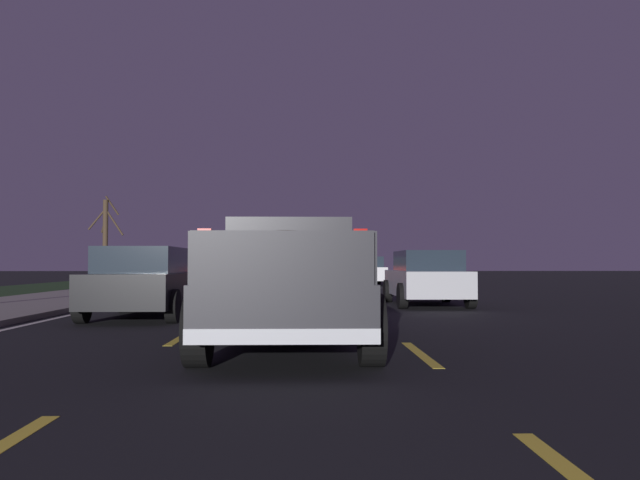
# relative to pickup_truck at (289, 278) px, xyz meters

# --- Properties ---
(ground) EXTENTS (144.00, 144.00, 0.00)m
(ground) POSITION_rel_pickup_truck_xyz_m (17.81, -0.00, -0.98)
(ground) COLOR black
(sidewalk_shoulder) EXTENTS (108.00, 4.00, 0.12)m
(sidewalk_shoulder) POSITION_rel_pickup_truck_xyz_m (17.81, 7.45, -0.92)
(sidewalk_shoulder) COLOR gray
(sidewalk_shoulder) RESTS_ON ground
(lane_markings) EXTENTS (108.00, 7.04, 0.01)m
(lane_markings) POSITION_rel_pickup_truck_xyz_m (21.02, 3.03, -0.98)
(lane_markings) COLOR yellow
(lane_markings) RESTS_ON ground
(pickup_truck) EXTENTS (5.42, 2.28, 1.87)m
(pickup_truck) POSITION_rel_pickup_truck_xyz_m (0.00, 0.00, 0.00)
(pickup_truck) COLOR #232328
(pickup_truck) RESTS_ON ground
(sedan_red) EXTENTS (4.45, 2.10, 1.54)m
(sedan_red) POSITION_rel_pickup_truck_xyz_m (29.50, 0.17, -0.20)
(sedan_red) COLOR maroon
(sedan_red) RESTS_ON ground
(sedan_white) EXTENTS (4.43, 2.07, 1.54)m
(sedan_white) POSITION_rel_pickup_truck_xyz_m (25.82, -3.55, -0.20)
(sedan_white) COLOR silver
(sedan_white) RESTS_ON ground
(sedan_silver) EXTENTS (4.40, 2.02, 1.54)m
(sedan_silver) POSITION_rel_pickup_truck_xyz_m (9.05, -3.69, -0.20)
(sedan_silver) COLOR #B2B5BA
(sedan_silver) RESTS_ON ground
(sedan_black) EXTENTS (4.40, 2.02, 1.54)m
(sedan_black) POSITION_rel_pickup_truck_xyz_m (5.08, 3.29, -0.20)
(sedan_black) COLOR black
(sedan_black) RESTS_ON ground
(bare_tree_far) EXTENTS (0.93, 1.88, 4.90)m
(bare_tree_far) POSITION_rel_pickup_truck_xyz_m (26.34, 10.61, 1.52)
(bare_tree_far) COLOR #423323
(bare_tree_far) RESTS_ON ground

